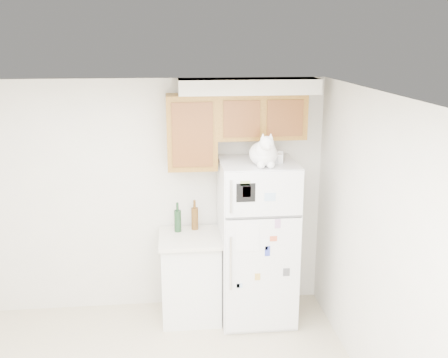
{
  "coord_description": "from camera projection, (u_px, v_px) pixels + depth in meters",
  "views": [
    {
      "loc": [
        0.27,
        -3.39,
        2.9
      ],
      "look_at": [
        0.8,
        1.55,
        1.55
      ],
      "focal_mm": 42.0,
      "sensor_mm": 36.0,
      "label": 1
    }
  ],
  "objects": [
    {
      "name": "refrigerator",
      "position": [
        257.0,
        242.0,
        5.42
      ],
      "size": [
        0.76,
        0.78,
        1.7
      ],
      "color": "white",
      "rests_on": "ground_plane"
    },
    {
      "name": "bottle_amber",
      "position": [
        195.0,
        215.0,
        5.54
      ],
      "size": [
        0.08,
        0.08,
        0.32
      ],
      "primitive_type": null,
      "color": "#593814",
      "rests_on": "base_counter"
    },
    {
      "name": "storage_box_front",
      "position": [
        274.0,
        158.0,
        5.15
      ],
      "size": [
        0.16,
        0.13,
        0.09
      ],
      "primitive_type": "cube",
      "rotation": [
        0.0,
        0.0,
        0.15
      ],
      "color": "white",
      "rests_on": "refrigerator"
    },
    {
      "name": "cat",
      "position": [
        264.0,
        153.0,
        5.0
      ],
      "size": [
        0.34,
        0.49,
        0.35
      ],
      "color": "white",
      "rests_on": "refrigerator"
    },
    {
      "name": "room_shell",
      "position": [
        150.0,
        212.0,
        3.79
      ],
      "size": [
        3.84,
        4.04,
        2.52
      ],
      "color": "silver",
      "rests_on": "ground_plane"
    },
    {
      "name": "bottle_green",
      "position": [
        178.0,
        217.0,
        5.47
      ],
      "size": [
        0.07,
        0.07,
        0.32
      ],
      "primitive_type": null,
      "color": "#19381E",
      "rests_on": "base_counter"
    },
    {
      "name": "base_counter",
      "position": [
        191.0,
        276.0,
        5.52
      ],
      "size": [
        0.64,
        0.64,
        0.92
      ],
      "color": "white",
      "rests_on": "ground_plane"
    },
    {
      "name": "storage_box_back",
      "position": [
        272.0,
        156.0,
        5.24
      ],
      "size": [
        0.21,
        0.18,
        0.1
      ],
      "primitive_type": "cube",
      "rotation": [
        0.0,
        0.0,
        0.33
      ],
      "color": "white",
      "rests_on": "refrigerator"
    }
  ]
}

